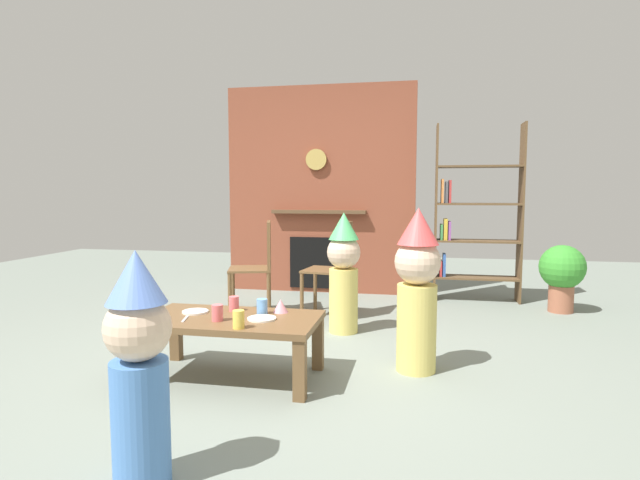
{
  "coord_description": "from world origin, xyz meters",
  "views": [
    {
      "loc": [
        0.88,
        -3.29,
        1.19
      ],
      "look_at": [
        0.15,
        0.4,
        0.82
      ],
      "focal_mm": 28.52,
      "sensor_mm": 36.0,
      "label": 1
    }
  ],
  "objects": [
    {
      "name": "birthday_cake_slice",
      "position": [
        -0.01,
        -0.13,
        0.44
      ],
      "size": [
        0.1,
        0.1,
        0.09
      ],
      "primitive_type": "cone",
      "color": "pink",
      "rests_on": "coffee_table"
    },
    {
      "name": "bookshelf",
      "position": [
        1.42,
        2.4,
        0.89
      ],
      "size": [
        0.9,
        0.28,
        1.9
      ],
      "color": "brown",
      "rests_on": "ground_plane"
    },
    {
      "name": "paper_cup_far_left",
      "position": [
        -0.12,
        -0.2,
        0.44
      ],
      "size": [
        0.07,
        0.07,
        0.1
      ],
      "primitive_type": "cylinder",
      "color": "#669EE0",
      "rests_on": "coffee_table"
    },
    {
      "name": "paper_cup_center",
      "position": [
        -0.32,
        -0.15,
        0.44
      ],
      "size": [
        0.07,
        0.07,
        0.1
      ],
      "primitive_type": "cylinder",
      "color": "#E5666B",
      "rests_on": "coffee_table"
    },
    {
      "name": "coffee_table",
      "position": [
        -0.29,
        -0.32,
        0.33
      ],
      "size": [
        1.11,
        0.61,
        0.39
      ],
      "color": "brown",
      "rests_on": "ground_plane"
    },
    {
      "name": "paper_plate_rear",
      "position": [
        -0.56,
        -0.24,
        0.4
      ],
      "size": [
        0.17,
        0.17,
        0.01
      ],
      "primitive_type": "cylinder",
      "color": "white",
      "rests_on": "coffee_table"
    },
    {
      "name": "paper_cup_near_right",
      "position": [
        -0.14,
        -0.56,
        0.45
      ],
      "size": [
        0.07,
        0.07,
        0.11
      ],
      "primitive_type": "cylinder",
      "color": "#F2CC4C",
      "rests_on": "coffee_table"
    },
    {
      "name": "paper_plate_front",
      "position": [
        -0.07,
        -0.33,
        0.4
      ],
      "size": [
        0.18,
        0.18,
        0.01
      ],
      "primitive_type": "cylinder",
      "color": "white",
      "rests_on": "coffee_table"
    },
    {
      "name": "child_with_cone_hat",
      "position": [
        -0.21,
        -1.5,
        0.51
      ],
      "size": [
        0.27,
        0.27,
        0.96
      ],
      "rotation": [
        0.0,
        0.0,
        1.63
      ],
      "color": "#4C7FC6",
      "rests_on": "ground_plane"
    },
    {
      "name": "child_by_the_chairs",
      "position": [
        0.26,
        0.87,
        0.53
      ],
      "size": [
        0.28,
        0.28,
        1.01
      ],
      "rotation": [
        0.0,
        0.0,
        -2.0
      ],
      "color": "#E0CC66",
      "rests_on": "ground_plane"
    },
    {
      "name": "child_in_pink",
      "position": [
        0.87,
        0.04,
        0.57
      ],
      "size": [
        0.3,
        0.3,
        1.08
      ],
      "rotation": [
        0.0,
        0.0,
        -2.84
      ],
      "color": "#E0CC66",
      "rests_on": "ground_plane"
    },
    {
      "name": "ground_plane",
      "position": [
        0.0,
        0.0,
        0.0
      ],
      "size": [
        12.0,
        12.0,
        0.0
      ],
      "primitive_type": "plane",
      "color": "gray"
    },
    {
      "name": "dining_chair_left",
      "position": [
        -0.63,
        1.36,
        0.51
      ],
      "size": [
        0.5,
        0.5,
        0.9
      ],
      "rotation": [
        0.0,
        0.0,
        3.42
      ],
      "color": "brown",
      "rests_on": "ground_plane"
    },
    {
      "name": "potted_plant_tall",
      "position": [
        2.26,
        2.0,
        0.4
      ],
      "size": [
        0.43,
        0.43,
        0.66
      ],
      "color": "#9E5B42",
      "rests_on": "ground_plane"
    },
    {
      "name": "paper_cup_near_left",
      "position": [
        -0.33,
        -0.42,
        0.44
      ],
      "size": [
        0.07,
        0.07,
        0.1
      ],
      "primitive_type": "cylinder",
      "color": "#E5666B",
      "rests_on": "coffee_table"
    },
    {
      "name": "dining_chair_middle",
      "position": [
        0.11,
        1.39,
        0.51
      ],
      "size": [
        0.46,
        0.46,
        0.9
      ],
      "rotation": [
        0.0,
        0.0,
        2.99
      ],
      "color": "brown",
      "rests_on": "ground_plane"
    },
    {
      "name": "table_fork",
      "position": [
        -0.54,
        -0.42,
        0.4
      ],
      "size": [
        0.05,
        0.15,
        0.01
      ],
      "primitive_type": "cube",
      "rotation": [
        0.0,
        0.0,
        1.81
      ],
      "color": "silver",
      "rests_on": "coffee_table"
    },
    {
      "name": "brick_fireplace_feature",
      "position": [
        -0.27,
        2.6,
        1.19
      ],
      "size": [
        2.2,
        0.28,
        2.4
      ],
      "color": "brown",
      "rests_on": "ground_plane"
    }
  ]
}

